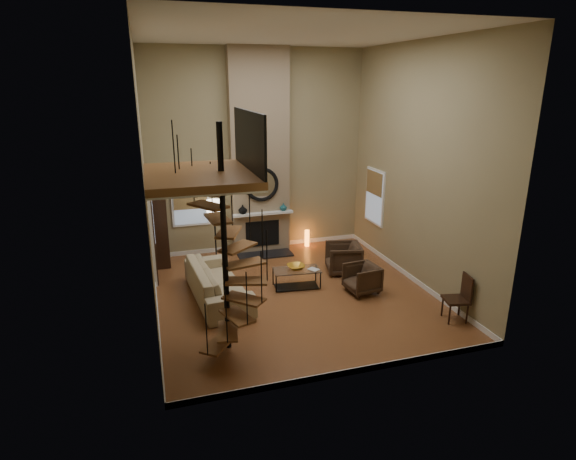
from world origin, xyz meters
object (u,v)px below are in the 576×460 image
object	(u,v)px
coffee_table	(297,276)
floor_lamp	(214,211)
hutch	(160,230)
accent_lamp	(307,238)
side_chair	(460,296)
armchair_far	(364,278)
armchair_near	(346,258)
sofa	(217,282)

from	to	relation	value
coffee_table	floor_lamp	size ratio (longest dim) A/B	0.67
hutch	accent_lamp	world-z (taller)	hutch
accent_lamp	side_chair	world-z (taller)	side_chair
armchair_far	side_chair	xyz separation A→B (m)	(1.26, -1.73, 0.17)
hutch	side_chair	distance (m)	7.46
side_chair	floor_lamp	bearing A→B (deg)	132.59
coffee_table	side_chair	xyz separation A→B (m)	(2.66, -2.43, 0.24)
side_chair	armchair_near	bearing A→B (deg)	111.16
side_chair	coffee_table	bearing A→B (deg)	137.58
armchair_far	coffee_table	xyz separation A→B (m)	(-1.40, 0.70, -0.07)
floor_lamp	side_chair	size ratio (longest dim) A/B	1.75
armchair_far	accent_lamp	xyz separation A→B (m)	(-0.22, 3.36, -0.10)
armchair_far	side_chair	bearing A→B (deg)	29.97
floor_lamp	hutch	bearing A→B (deg)	167.10
hutch	floor_lamp	size ratio (longest dim) A/B	1.11
coffee_table	side_chair	bearing A→B (deg)	-42.42
armchair_near	coffee_table	distance (m)	1.61
armchair_near	armchair_far	distance (m)	1.26
floor_lamp	accent_lamp	world-z (taller)	floor_lamp
hutch	sofa	bearing A→B (deg)	-66.55
armchair_far	armchair_near	bearing A→B (deg)	169.12
floor_lamp	accent_lamp	bearing A→B (deg)	10.52
armchair_far	side_chair	world-z (taller)	side_chair
armchair_near	accent_lamp	bearing A→B (deg)	-158.19
sofa	accent_lamp	distance (m)	4.06
sofa	floor_lamp	distance (m)	2.43
sofa	floor_lamp	bearing A→B (deg)	-12.76
sofa	armchair_near	size ratio (longest dim) A/B	3.06
hutch	floor_lamp	world-z (taller)	hutch
side_chair	hutch	bearing A→B (deg)	138.83
hutch	accent_lamp	xyz separation A→B (m)	(4.12, 0.19, -0.70)
armchair_near	armchair_far	bearing A→B (deg)	8.24
sofa	accent_lamp	size ratio (longest dim) A/B	5.41
hutch	floor_lamp	xyz separation A→B (m)	(1.39, -0.32, 0.46)
hutch	coffee_table	xyz separation A→B (m)	(2.95, -2.47, -0.67)
hutch	armchair_near	bearing A→B (deg)	-23.28
armchair_far	coffee_table	bearing A→B (deg)	-122.60
armchair_near	accent_lamp	size ratio (longest dim) A/B	1.77
coffee_table	floor_lamp	distance (m)	2.88
sofa	side_chair	world-z (taller)	side_chair
armchair_far	floor_lamp	world-z (taller)	floor_lamp
sofa	coffee_table	world-z (taller)	sofa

